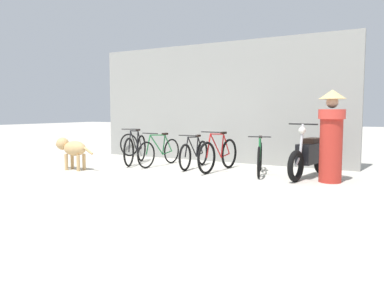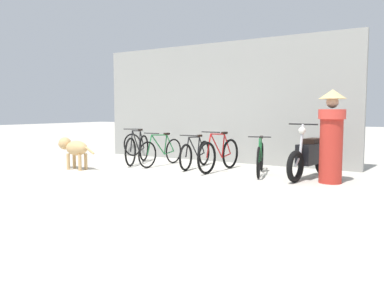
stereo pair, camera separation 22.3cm
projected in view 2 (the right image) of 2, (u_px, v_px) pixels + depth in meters
The scene contains 11 objects.
ground_plane at pixel (145, 180), 7.28m from camera, with size 60.00×60.00×0.00m, color #B7B2A5.
shop_wall_back at pixel (219, 103), 9.92m from camera, with size 7.14×0.20×3.12m.
bicycle_0 at pixel (138, 149), 9.57m from camera, with size 0.63×1.63×0.91m.
bicycle_1 at pixel (161, 152), 9.21m from camera, with size 0.46×1.65×0.83m.
bicycle_2 at pixel (195, 154), 8.84m from camera, with size 0.46×1.61×0.80m.
bicycle_3 at pixel (219, 155), 8.35m from camera, with size 0.46×1.69×0.90m.
bicycle_4 at pixel (260, 158), 7.95m from camera, with size 0.58×1.61×0.83m.
motorcycle at pixel (310, 156), 7.49m from camera, with size 0.58×1.90×1.10m.
stray_dog at pixel (74, 148), 8.60m from camera, with size 1.09×0.36×0.73m.
person_in_robes at pixel (331, 134), 6.92m from camera, with size 0.53×0.53×1.74m.
spare_tire_left at pixel (132, 145), 11.19m from camera, with size 0.67×0.05×0.67m.
Camera 2 is at (4.42, -5.75, 1.33)m, focal length 35.00 mm.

